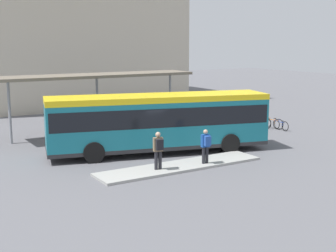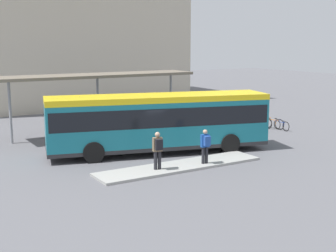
# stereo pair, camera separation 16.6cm
# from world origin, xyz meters

# --- Properties ---
(ground_plane) EXTENTS (120.00, 120.00, 0.00)m
(ground_plane) POSITION_xyz_m (0.00, 0.00, 0.00)
(ground_plane) COLOR #5B5B60
(curb_island) EXTENTS (8.42, 1.80, 0.12)m
(curb_island) POSITION_xyz_m (-0.64, -3.11, 0.06)
(curb_island) COLOR #9E9E99
(curb_island) RESTS_ON ground_plane
(city_bus) EXTENTS (11.97, 5.45, 3.12)m
(city_bus) POSITION_xyz_m (0.01, -0.00, 1.83)
(city_bus) COLOR #197284
(city_bus) RESTS_ON ground_plane
(pedestrian_waiting) EXTENTS (0.43, 0.46, 1.66)m
(pedestrian_waiting) POSITION_xyz_m (0.53, -3.52, 1.07)
(pedestrian_waiting) COLOR #232328
(pedestrian_waiting) RESTS_ON curb_island
(pedestrian_companion) EXTENTS (0.46, 0.50, 1.75)m
(pedestrian_companion) POSITION_xyz_m (-1.95, -3.26, 1.12)
(pedestrian_companion) COLOR #232328
(pedestrian_companion) RESTS_ON curb_island
(bicycle_blue) EXTENTS (0.48, 1.54, 0.66)m
(bicycle_blue) POSITION_xyz_m (10.39, 1.34, 0.33)
(bicycle_blue) COLOR black
(bicycle_blue) RESTS_ON ground_plane
(bicycle_orange) EXTENTS (0.48, 1.74, 0.76)m
(bicycle_orange) POSITION_xyz_m (10.28, 2.00, 0.38)
(bicycle_orange) COLOR black
(bicycle_orange) RESTS_ON ground_plane
(bicycle_green) EXTENTS (0.48, 1.64, 0.71)m
(bicycle_green) POSITION_xyz_m (9.95, 2.65, 0.35)
(bicycle_green) COLOR black
(bicycle_green) RESTS_ON ground_plane
(station_shelter) EXTENTS (12.91, 2.68, 3.87)m
(station_shelter) POSITION_xyz_m (-0.71, 6.52, 3.70)
(station_shelter) COLOR #706656
(station_shelter) RESTS_ON ground_plane
(potted_planter_near_shelter) EXTENTS (0.76, 0.76, 1.21)m
(potted_planter_near_shelter) POSITION_xyz_m (-2.71, 3.78, 0.63)
(potted_planter_near_shelter) COLOR slate
(potted_planter_near_shelter) RESTS_ON ground_plane
(station_building) EXTENTS (21.11, 15.68, 17.98)m
(station_building) POSITION_xyz_m (2.85, 24.69, 8.99)
(station_building) COLOR #BCB29E
(station_building) RESTS_ON ground_plane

